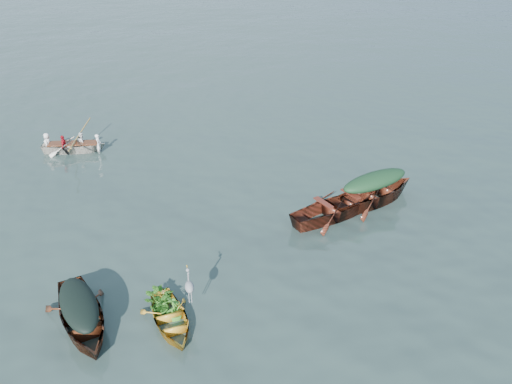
{
  "coord_description": "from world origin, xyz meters",
  "views": [
    {
      "loc": [
        -2.84,
        -12.54,
        8.57
      ],
      "look_at": [
        0.65,
        2.18,
        0.5
      ],
      "focal_mm": 35.0,
      "sensor_mm": 36.0,
      "label": 1
    }
  ],
  "objects_px": {
    "open_wooden_boat": "(336,217)",
    "rowed_boat": "(75,152)",
    "yellow_dinghy": "(171,325)",
    "dark_covered_boat": "(83,326)",
    "green_tarp_boat": "(372,203)",
    "heron": "(190,291)"
  },
  "relations": [
    {
      "from": "green_tarp_boat",
      "to": "heron",
      "type": "xyz_separation_m",
      "value": [
        -6.86,
        -4.32,
        0.82
      ]
    },
    {
      "from": "green_tarp_boat",
      "to": "heron",
      "type": "distance_m",
      "value": 8.15
    },
    {
      "from": "rowed_boat",
      "to": "yellow_dinghy",
      "type": "bearing_deg",
      "value": -156.06
    },
    {
      "from": "green_tarp_boat",
      "to": "yellow_dinghy",
      "type": "bearing_deg",
      "value": 101.57
    },
    {
      "from": "dark_covered_boat",
      "to": "rowed_boat",
      "type": "relative_size",
      "value": 1.07
    },
    {
      "from": "yellow_dinghy",
      "to": "rowed_boat",
      "type": "height_order",
      "value": "rowed_boat"
    },
    {
      "from": "open_wooden_boat",
      "to": "rowed_boat",
      "type": "xyz_separation_m",
      "value": [
        -8.95,
        7.69,
        0.0
      ]
    },
    {
      "from": "open_wooden_boat",
      "to": "dark_covered_boat",
      "type": "bearing_deg",
      "value": 95.39
    },
    {
      "from": "open_wooden_boat",
      "to": "rowed_boat",
      "type": "height_order",
      "value": "open_wooden_boat"
    },
    {
      "from": "open_wooden_boat",
      "to": "rowed_boat",
      "type": "bearing_deg",
      "value": 31.04
    },
    {
      "from": "dark_covered_boat",
      "to": "green_tarp_boat",
      "type": "distance_m",
      "value": 10.28
    },
    {
      "from": "yellow_dinghy",
      "to": "dark_covered_boat",
      "type": "distance_m",
      "value": 2.12
    },
    {
      "from": "open_wooden_boat",
      "to": "green_tarp_boat",
      "type": "bearing_deg",
      "value": -88.66
    },
    {
      "from": "yellow_dinghy",
      "to": "rowed_boat",
      "type": "bearing_deg",
      "value": 94.77
    },
    {
      "from": "dark_covered_boat",
      "to": "heron",
      "type": "relative_size",
      "value": 4.32
    },
    {
      "from": "green_tarp_boat",
      "to": "rowed_boat",
      "type": "bearing_deg",
      "value": 36.3
    },
    {
      "from": "heron",
      "to": "open_wooden_boat",
      "type": "bearing_deg",
      "value": 25.09
    },
    {
      "from": "yellow_dinghy",
      "to": "rowed_boat",
      "type": "xyz_separation_m",
      "value": [
        -3.15,
        11.6,
        0.0
      ]
    },
    {
      "from": "rowed_boat",
      "to": "heron",
      "type": "distance_m",
      "value": 12.06
    },
    {
      "from": "green_tarp_boat",
      "to": "heron",
      "type": "height_order",
      "value": "heron"
    },
    {
      "from": "green_tarp_boat",
      "to": "open_wooden_boat",
      "type": "height_order",
      "value": "green_tarp_boat"
    },
    {
      "from": "dark_covered_boat",
      "to": "heron",
      "type": "bearing_deg",
      "value": -22.2
    }
  ]
}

